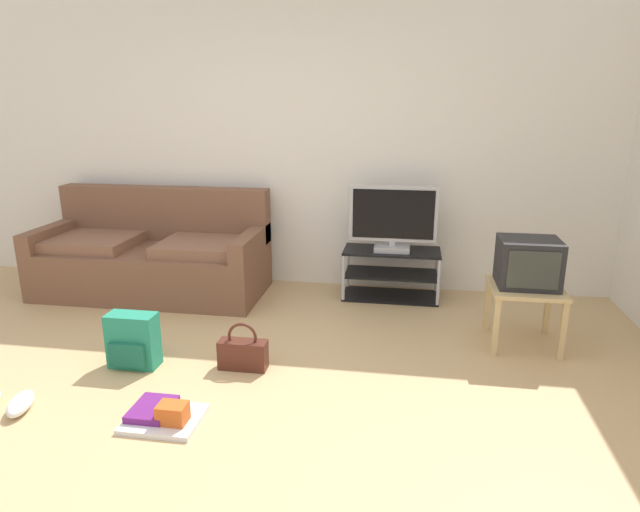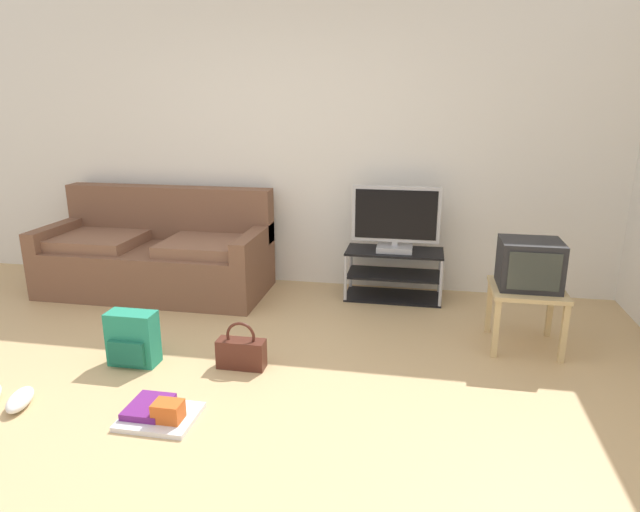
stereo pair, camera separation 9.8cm
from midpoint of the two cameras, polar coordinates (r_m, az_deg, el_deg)
The scene contains 11 objects.
ground_plane at distance 3.43m, azimuth -11.53°, elevation -15.38°, with size 9.00×9.80×0.02m, color tan.
wall_back at distance 5.29m, azimuth -2.31°, elevation 11.56°, with size 9.00×0.10×2.70m, color silver.
couch at distance 5.38m, azimuth -15.99°, elevation 0.06°, with size 2.06×0.91×0.95m.
tv_stand at distance 5.04m, azimuth 8.22°, elevation -1.90°, with size 0.87×0.40×0.45m.
flat_tv at distance 4.89m, azimuth 8.45°, elevation 3.76°, with size 0.77×0.22×0.58m.
side_table at distance 4.26m, azimuth 21.30°, elevation -4.03°, with size 0.51×0.51×0.45m.
crt_tv at distance 4.20m, azimuth 21.60°, elevation -0.79°, with size 0.42×0.37×0.34m.
backpack at distance 3.97m, azimuth -18.23°, elevation -8.20°, with size 0.33×0.23×0.38m.
handbag at distance 3.79m, azimuth -7.45°, elevation -9.90°, with size 0.33×0.12×0.33m.
sneakers_pair at distance 3.84m, azimuth -29.37°, elevation -12.74°, with size 0.42×0.30×0.09m.
floor_tray at distance 3.36m, azimuth -15.60°, elevation -15.42°, with size 0.42×0.35×0.14m.
Camera 2 is at (1.23, -2.69, 1.76)m, focal length 30.77 mm.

